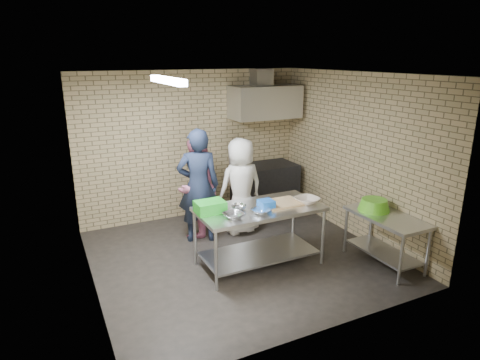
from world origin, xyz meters
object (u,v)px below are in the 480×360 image
green_crate (210,207)px  bottle_red (262,105)px  side_counter (384,240)px  man_navy (198,186)px  woman_white (241,186)px  green_basin (374,205)px  stove (265,187)px  blue_tub (266,205)px  prep_table (259,236)px  woman_pink (196,188)px  bottle_green (280,104)px

green_crate → bottle_red: bearing=47.1°
side_counter → bottle_red: size_ratio=6.67×
man_navy → woman_white: man_navy is taller
green_crate → green_basin: bearing=-15.4°
stove → blue_tub: 2.43m
man_navy → green_basin: bearing=158.4°
prep_table → woman_white: 1.26m
green_crate → woman_pink: size_ratio=0.24×
green_basin → woman_white: 2.17m
side_counter → green_basin: green_basin is taller
prep_table → man_navy: man_navy is taller
side_counter → bottle_red: bearing=97.6°
side_counter → bottle_red: 3.44m
green_crate → green_basin: green_crate is taller
green_basin → bottle_red: bottle_red is taller
man_navy → green_crate: bearing=95.2°
bottle_green → woman_pink: (-2.08, -0.82, -1.18)m
prep_table → stove: bearing=58.7°
man_navy → prep_table: bearing=129.3°
prep_table → woman_pink: woman_pink is taller
side_counter → bottle_red: bottle_red is taller
blue_tub → woman_white: bearing=79.8°
bottle_green → woman_pink: 2.53m
green_crate → bottle_green: (2.35, 2.10, 1.05)m
green_crate → green_basin: (2.33, -0.64, -0.13)m
side_counter → bottle_green: size_ratio=8.00×
green_crate → woman_white: bearing=47.1°
stove → bottle_green: bottle_green is taller
green_basin → woman_pink: bearing=137.1°
woman_pink → woman_white: (0.71, -0.22, -0.01)m
green_basin → woman_white: (-1.35, 1.69, -0.01)m
woman_pink → woman_white: bearing=130.7°
prep_table → woman_pink: 1.51m
green_crate → blue_tub: bearing=-16.3°
bottle_red → man_navy: bearing=-148.8°
stove → green_basin: green_basin is taller
bottle_red → bottle_green: (0.40, 0.00, -0.01)m
bottle_red → bottle_green: bottle_red is taller
prep_table → green_basin: bearing=-17.7°
man_navy → stove: bearing=-137.2°
woman_pink → bottle_red: bearing=174.1°
stove → woman_white: woman_white is taller
side_counter → blue_tub: (-1.60, 0.67, 0.57)m
bottle_green → green_basin: bearing=-90.4°
bottle_green → man_navy: 2.61m
bottle_green → man_navy: (-2.13, -1.05, -1.08)m
green_crate → man_navy: bearing=78.1°
side_counter → woman_pink: size_ratio=0.72×
woman_white → woman_pink: bearing=-20.8°
bottle_red → woman_white: size_ratio=0.11×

